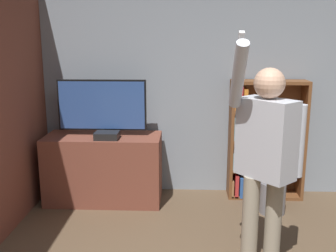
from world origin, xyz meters
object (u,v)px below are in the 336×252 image
(television, at_px, (102,107))
(waste_bin, at_px, (272,198))
(person, at_px, (266,153))
(game_console, at_px, (107,135))
(bookshelf, at_px, (260,140))

(television, distance_m, waste_bin, 2.10)
(television, distance_m, person, 2.06)
(television, bearing_deg, waste_bin, -8.59)
(game_console, distance_m, waste_bin, 1.91)
(bookshelf, bearing_deg, waste_bin, -80.78)
(television, xyz_separation_m, bookshelf, (1.79, 0.18, -0.41))
(game_console, height_order, waste_bin, game_console)
(bookshelf, distance_m, person, 1.62)
(television, relative_size, bookshelf, 0.71)
(person, relative_size, waste_bin, 5.59)
(television, distance_m, game_console, 0.34)
(person, height_order, waste_bin, person)
(television, height_order, waste_bin, television)
(television, bearing_deg, person, -42.11)
(television, height_order, bookshelf, television)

